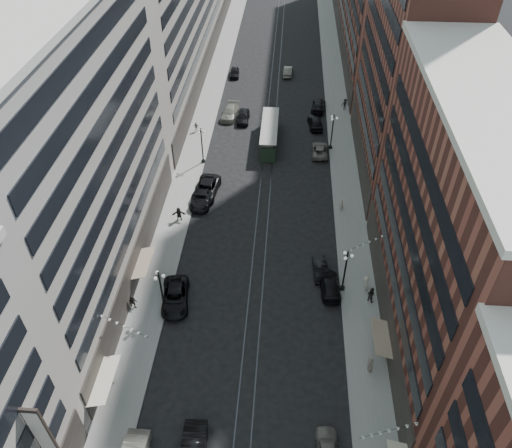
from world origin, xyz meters
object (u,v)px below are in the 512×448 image
(car_12, at_px, (318,106))
(pedestrian_6, at_px, (196,127))
(car_8, at_px, (230,112))
(car_11, at_px, (320,150))
(car_extra_0, at_px, (330,285))
(streetcar, at_px, (269,135))
(pedestrian_5, at_px, (179,214))
(lamppost_se_mid, at_px, (332,131))
(car_10, at_px, (320,268))
(pedestrian_9, at_px, (345,104))
(car_9, at_px, (235,73))
(car_2, at_px, (175,297))
(pedestrian_7, at_px, (371,294))
(pedestrian_4, at_px, (370,365))
(car_7, at_px, (202,198))
(car_extra_1, at_px, (206,189))
(pedestrian_extra_0, at_px, (366,283))
(lamppost_sw_far, at_px, (161,290))
(car_extra_2, at_px, (315,122))
(lamppost_sw_mid, at_px, (202,144))
(pedestrian_8, at_px, (341,205))
(car_14, at_px, (288,71))
(lamppost_se_far, at_px, (345,270))
(car_13, at_px, (243,117))
(pedestrian_2, at_px, (133,302))

(car_12, xyz_separation_m, pedestrian_6, (-19.20, -8.61, 0.19))
(car_8, bearing_deg, car_11, -29.15)
(car_11, distance_m, car_extra_0, 26.54)
(streetcar, height_order, pedestrian_5, streetcar)
(lamppost_se_mid, xyz_separation_m, car_12, (-1.50, 12.03, -2.34))
(car_10, height_order, pedestrian_9, pedestrian_9)
(car_9, bearing_deg, car_2, -94.07)
(pedestrian_6, height_order, pedestrian_7, pedestrian_7)
(pedestrian_4, bearing_deg, car_12, -9.03)
(lamppost_se_mid, height_order, car_7, lamppost_se_mid)
(car_extra_1, bearing_deg, car_8, 93.64)
(lamppost_se_mid, bearing_deg, pedestrian_7, -84.57)
(car_8, height_order, pedestrian_extra_0, pedestrian_extra_0)
(lamppost_sw_far, distance_m, car_extra_1, 19.87)
(pedestrian_4, relative_size, car_extra_2, 0.39)
(lamppost_sw_mid, bearing_deg, pedestrian_5, -94.75)
(lamppost_sw_far, xyz_separation_m, pedestrian_9, (21.28, 44.19, -2.00))
(car_10, distance_m, pedestrian_8, 11.41)
(car_10, relative_size, car_extra_2, 0.85)
(car_14, relative_size, pedestrian_5, 2.48)
(lamppost_se_far, xyz_separation_m, car_2, (-17.45, -2.88, -2.29))
(lamppost_se_mid, height_order, car_extra_2, lamppost_se_mid)
(lamppost_se_mid, xyz_separation_m, pedestrian_9, (2.88, 12.19, -2.00))
(lamppost_sw_mid, distance_m, car_10, 26.29)
(pedestrian_6, height_order, pedestrian_9, pedestrian_9)
(car_12, xyz_separation_m, car_extra_0, (0.12, -40.10, -0.03))
(streetcar, xyz_separation_m, car_13, (-4.50, 6.27, -0.61))
(car_10, xyz_separation_m, car_extra_2, (0.15, 31.94, 0.15))
(car_7, bearing_deg, pedestrian_9, 55.16)
(pedestrian_5, xyz_separation_m, pedestrian_8, (20.12, 3.23, -0.05))
(lamppost_sw_mid, height_order, car_13, lamppost_sw_mid)
(lamppost_sw_far, distance_m, car_extra_0, 17.62)
(pedestrian_4, xyz_separation_m, car_extra_2, (-4.02, 44.17, -0.28))
(car_2, height_order, pedestrian_8, pedestrian_8)
(lamppost_se_far, xyz_separation_m, pedestrian_2, (-21.56, -4.11, -2.04))
(car_7, bearing_deg, car_13, 83.16)
(car_7, height_order, car_10, car_7)
(pedestrian_6, bearing_deg, pedestrian_5, 100.25)
(streetcar, relative_size, car_13, 2.37)
(car_2, bearing_deg, car_13, 76.76)
(lamppost_se_far, distance_m, pedestrian_7, 3.72)
(pedestrian_4, relative_size, car_10, 0.47)
(lamppost_se_far, bearing_deg, pedestrian_2, -169.22)
(car_11, distance_m, pedestrian_7, 28.22)
(lamppost_se_far, xyz_separation_m, car_extra_1, (-16.90, 15.69, -2.23))
(lamppost_se_far, distance_m, pedestrian_extra_0, 3.18)
(pedestrian_7, relative_size, car_extra_0, 0.37)
(lamppost_sw_far, distance_m, car_2, 2.73)
(pedestrian_extra_0, bearing_deg, car_8, -145.15)
(lamppost_se_mid, height_order, car_9, lamppost_se_mid)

